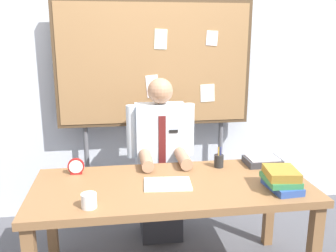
{
  "coord_description": "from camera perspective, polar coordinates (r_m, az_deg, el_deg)",
  "views": [
    {
      "loc": [
        -0.36,
        -2.24,
        1.7
      ],
      "look_at": [
        0.0,
        0.18,
        1.09
      ],
      "focal_mm": 39.06,
      "sensor_mm": 36.0,
      "label": 1
    }
  ],
  "objects": [
    {
      "name": "desk_clock",
      "position": [
        2.68,
        -14.16,
        -6.21
      ],
      "size": [
        0.12,
        0.04,
        0.12
      ],
      "color": "maroon",
      "rests_on": "desk"
    },
    {
      "name": "paper_tray",
      "position": [
        2.89,
        14.51,
        -5.29
      ],
      "size": [
        0.26,
        0.2,
        0.06
      ],
      "color": "#333338",
      "rests_on": "desk"
    },
    {
      "name": "pen_holder",
      "position": [
        2.76,
        7.94,
        -5.39
      ],
      "size": [
        0.07,
        0.07,
        0.16
      ],
      "color": "#262626",
      "rests_on": "desk"
    },
    {
      "name": "desk",
      "position": [
        2.5,
        0.62,
        -10.67
      ],
      "size": [
        1.84,
        0.8,
        0.74
      ],
      "color": "brown",
      "rests_on": "ground_plane"
    },
    {
      "name": "book_stack",
      "position": [
        2.46,
        17.26,
        -7.92
      ],
      "size": [
        0.22,
        0.28,
        0.14
      ],
      "color": "#2D4C99",
      "rests_on": "desk"
    },
    {
      "name": "coffee_mug",
      "position": [
        2.18,
        -12.24,
        -11.31
      ],
      "size": [
        0.09,
        0.09,
        0.09
      ],
      "primitive_type": "cylinder",
      "color": "white",
      "rests_on": "desk"
    },
    {
      "name": "open_notebook",
      "position": [
        2.44,
        -0.07,
        -9.04
      ],
      "size": [
        0.33,
        0.25,
        0.01
      ],
      "primitive_type": "cube",
      "rotation": [
        0.0,
        0.0,
        -0.09
      ],
      "color": "silver",
      "rests_on": "desk"
    },
    {
      "name": "person",
      "position": [
        3.05,
        -1.14,
        -6.34
      ],
      "size": [
        0.55,
        0.56,
        1.37
      ],
      "color": "#2D2D33",
      "rests_on": "ground_plane"
    },
    {
      "name": "back_wall",
      "position": [
        3.45,
        -2.44,
        8.27
      ],
      "size": [
        6.4,
        0.08,
        2.7
      ],
      "primitive_type": "cube",
      "color": "silver",
      "rests_on": "ground_plane"
    },
    {
      "name": "bulletin_board",
      "position": [
        3.24,
        -2.07,
        9.26
      ],
      "size": [
        1.72,
        0.09,
        1.99
      ],
      "color": "#4C3823",
      "rests_on": "ground_plane"
    }
  ]
}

